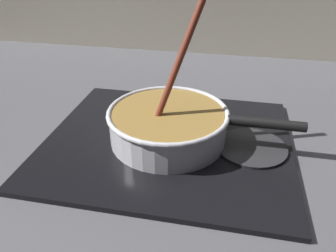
% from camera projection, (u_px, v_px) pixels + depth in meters
% --- Properties ---
extents(ground, '(2.40, 1.60, 0.04)m').
position_uv_depth(ground, '(163.00, 179.00, 0.70)').
color(ground, '#4C4C51').
extents(hob_plate, '(0.56, 0.48, 0.01)m').
position_uv_depth(hob_plate, '(168.00, 141.00, 0.77)').
color(hob_plate, black).
rests_on(hob_plate, ground).
extents(burner_ring, '(0.19, 0.19, 0.01)m').
position_uv_depth(burner_ring, '(168.00, 138.00, 0.77)').
color(burner_ring, '#592D0C').
rests_on(burner_ring, hob_plate).
extents(spare_burner, '(0.16, 0.16, 0.01)m').
position_uv_depth(spare_burner, '(251.00, 147.00, 0.74)').
color(spare_burner, '#262628').
rests_on(spare_burner, hob_plate).
extents(cooking_pan, '(0.43, 0.27, 0.31)m').
position_uv_depth(cooking_pan, '(169.00, 124.00, 0.75)').
color(cooking_pan, silver).
rests_on(cooking_pan, hob_plate).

